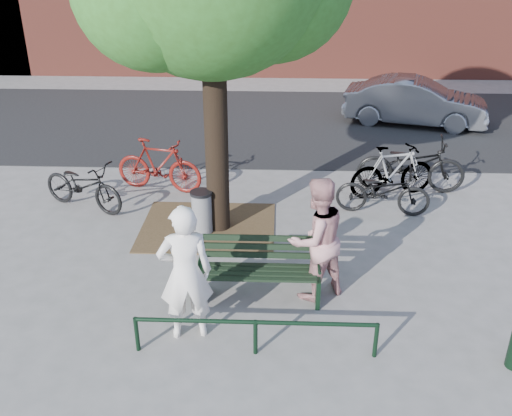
{
  "coord_description": "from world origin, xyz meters",
  "views": [
    {
      "loc": [
        0.24,
        -6.91,
        4.82
      ],
      "look_at": [
        -0.08,
        1.0,
        0.98
      ],
      "focal_mm": 40.0,
      "sensor_mm": 36.0,
      "label": 1
    }
  ],
  "objects_px": {
    "park_bench": "(259,268)",
    "parked_car": "(415,102)",
    "person_left": "(185,273)",
    "person_right": "(316,239)",
    "bicycle_c": "(383,191)",
    "litter_bin": "(202,212)"
  },
  "relations": [
    {
      "from": "park_bench",
      "to": "person_left",
      "type": "relative_size",
      "value": 0.92
    },
    {
      "from": "bicycle_c",
      "to": "litter_bin",
      "type": "bearing_deg",
      "value": 113.15
    },
    {
      "from": "park_bench",
      "to": "parked_car",
      "type": "distance_m",
      "value": 9.41
    },
    {
      "from": "bicycle_c",
      "to": "parked_car",
      "type": "bearing_deg",
      "value": -9.53
    },
    {
      "from": "parked_car",
      "to": "bicycle_c",
      "type": "bearing_deg",
      "value": 177.9
    },
    {
      "from": "park_bench",
      "to": "person_right",
      "type": "bearing_deg",
      "value": 5.04
    },
    {
      "from": "person_right",
      "to": "person_left",
      "type": "bearing_deg",
      "value": -1.35
    },
    {
      "from": "litter_bin",
      "to": "park_bench",
      "type": "bearing_deg",
      "value": -60.84
    },
    {
      "from": "litter_bin",
      "to": "bicycle_c",
      "type": "xyz_separation_m",
      "value": [
        3.29,
        0.91,
        0.05
      ]
    },
    {
      "from": "person_right",
      "to": "parked_car",
      "type": "bearing_deg",
      "value": -142.23
    },
    {
      "from": "park_bench",
      "to": "litter_bin",
      "type": "distance_m",
      "value": 2.2
    },
    {
      "from": "person_left",
      "to": "person_right",
      "type": "relative_size",
      "value": 1.02
    },
    {
      "from": "person_left",
      "to": "person_right",
      "type": "xyz_separation_m",
      "value": [
        1.7,
        0.99,
        -0.02
      ]
    },
    {
      "from": "park_bench",
      "to": "person_right",
      "type": "distance_m",
      "value": 0.92
    },
    {
      "from": "person_left",
      "to": "bicycle_c",
      "type": "xyz_separation_m",
      "value": [
        3.12,
        3.75,
        -0.49
      ]
    },
    {
      "from": "bicycle_c",
      "to": "person_right",
      "type": "bearing_deg",
      "value": 160.55
    },
    {
      "from": "person_left",
      "to": "parked_car",
      "type": "relative_size",
      "value": 0.49
    },
    {
      "from": "park_bench",
      "to": "person_right",
      "type": "xyz_separation_m",
      "value": [
        0.8,
        0.07,
        0.45
      ]
    },
    {
      "from": "bicycle_c",
      "to": "parked_car",
      "type": "height_order",
      "value": "parked_car"
    },
    {
      "from": "park_bench",
      "to": "person_left",
      "type": "bearing_deg",
      "value": -134.3
    },
    {
      "from": "person_left",
      "to": "bicycle_c",
      "type": "height_order",
      "value": "person_left"
    },
    {
      "from": "park_bench",
      "to": "parked_car",
      "type": "relative_size",
      "value": 0.45
    }
  ]
}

